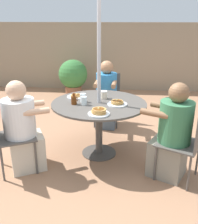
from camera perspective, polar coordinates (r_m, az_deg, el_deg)
ground_plane at (r=3.63m, az=0.00°, el=-8.90°), size 12.00×12.00×0.00m
back_fence at (r=6.61m, az=2.88°, el=11.88°), size 10.00×0.06×1.63m
patio_table at (r=3.37m, az=0.00°, el=0.30°), size 1.21×1.21×0.73m
umbrella_pole at (r=3.22m, az=0.00°, el=9.93°), size 0.05×0.05×2.38m
patio_chair_north at (r=3.20m, az=-19.30°, el=-4.41°), size 0.59×0.59×0.85m
diner_north at (r=3.21m, az=-16.24°, el=-3.94°), size 0.58×0.53×1.10m
patio_chair_east at (r=3.01m, az=18.66°, el=-5.92°), size 0.59×0.59×0.85m
diner_east at (r=3.04m, az=15.55°, el=-5.02°), size 0.59×0.54×1.12m
patio_chair_south at (r=4.49m, az=1.80°, el=3.72°), size 0.45×0.45×0.85m
diner_south at (r=4.32m, az=1.59°, el=3.22°), size 0.35×0.53×1.10m
pancake_plate_a at (r=3.56m, az=-5.01°, el=3.42°), size 0.25×0.25×0.05m
pancake_plate_b at (r=3.25m, az=3.98°, el=1.93°), size 0.25×0.25×0.07m
pancake_plate_c at (r=2.92m, az=-0.03°, el=-0.03°), size 0.25×0.25×0.08m
syrup_bottle at (r=3.27m, az=-5.46°, el=2.64°), size 0.09×0.07×0.14m
coffee_cup at (r=3.49m, az=1.09°, el=3.79°), size 0.09×0.09×0.10m
drinking_glass_a at (r=3.24m, az=-3.34°, el=2.48°), size 0.07×0.07×0.11m
drinking_glass_b at (r=3.35m, az=-3.52°, el=3.12°), size 0.08×0.08×0.11m
potted_shrub at (r=6.10m, az=-5.66°, el=7.84°), size 0.66×0.66×0.84m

